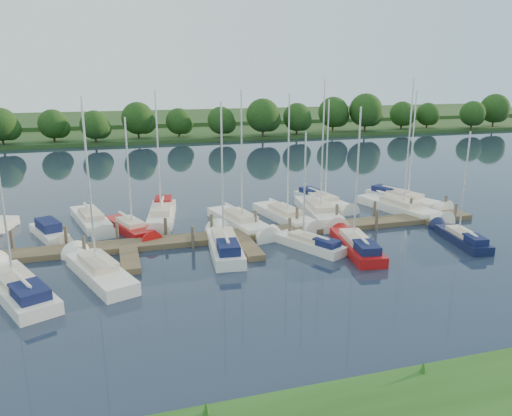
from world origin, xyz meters
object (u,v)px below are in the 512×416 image
object	(u,v)px
sailboat_n_5	(241,223)
sailboat_s_2	(224,247)
motorboat	(50,233)
dock	(240,238)

from	to	relation	value
sailboat_n_5	sailboat_s_2	xyz separation A→B (m)	(-2.55, -5.23, 0.07)
sailboat_s_2	motorboat	bearing A→B (deg)	156.43
dock	motorboat	world-z (taller)	motorboat
dock	sailboat_n_5	world-z (taller)	sailboat_n_5
sailboat_n_5	sailboat_s_2	distance (m)	5.82
dock	motorboat	xyz separation A→B (m)	(-13.45, 4.78, 0.14)
dock	sailboat_n_5	distance (m)	3.43
motorboat	sailboat_n_5	world-z (taller)	sailboat_n_5
dock	sailboat_s_2	world-z (taller)	sailboat_s_2
dock	sailboat_n_5	bearing A→B (deg)	74.81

